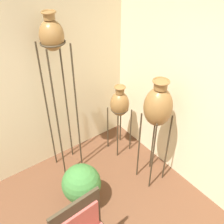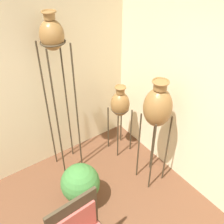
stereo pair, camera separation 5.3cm
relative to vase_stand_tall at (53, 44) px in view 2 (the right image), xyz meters
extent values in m
cylinder|color=#382D1E|center=(-0.14, -0.14, -0.89)|extent=(0.02, 0.02, 1.83)
cylinder|color=#382D1E|center=(0.14, -0.14, -0.89)|extent=(0.02, 0.02, 1.83)
cylinder|color=#382D1E|center=(-0.14, 0.14, -0.89)|extent=(0.02, 0.02, 1.83)
cylinder|color=#382D1E|center=(0.14, 0.14, -0.89)|extent=(0.02, 0.02, 1.83)
torus|color=#382D1E|center=(0.00, 0.00, 0.02)|extent=(0.28, 0.28, 0.02)
ellipsoid|color=olive|center=(0.00, 0.00, 0.10)|extent=(0.26, 0.26, 0.33)
cylinder|color=olive|center=(0.00, 0.00, 0.30)|extent=(0.12, 0.12, 0.07)
torus|color=olive|center=(0.00, 0.00, 0.33)|extent=(0.15, 0.15, 0.02)
cylinder|color=#382D1E|center=(0.65, -1.00, -1.28)|extent=(0.02, 0.02, 1.06)
cylinder|color=#382D1E|center=(0.90, -1.00, -1.28)|extent=(0.02, 0.02, 1.06)
cylinder|color=#382D1E|center=(0.65, -0.75, -1.28)|extent=(0.02, 0.02, 1.06)
cylinder|color=#382D1E|center=(0.90, -0.75, -1.28)|extent=(0.02, 0.02, 1.06)
torus|color=#382D1E|center=(0.78, -0.87, -0.75)|extent=(0.26, 0.26, 0.02)
ellipsoid|color=olive|center=(0.78, -0.87, -0.64)|extent=(0.33, 0.33, 0.48)
cylinder|color=olive|center=(0.78, -0.87, -0.36)|extent=(0.15, 0.15, 0.09)
torus|color=olive|center=(0.78, -0.87, -0.31)|extent=(0.19, 0.19, 0.02)
cylinder|color=#382D1E|center=(0.67, -0.29, -1.44)|extent=(0.02, 0.02, 0.74)
cylinder|color=#382D1E|center=(0.91, -0.29, -1.44)|extent=(0.02, 0.02, 0.74)
cylinder|color=#382D1E|center=(0.67, -0.04, -1.44)|extent=(0.02, 0.02, 0.74)
cylinder|color=#382D1E|center=(0.91, -0.04, -1.44)|extent=(0.02, 0.02, 0.74)
torus|color=#382D1E|center=(0.79, -0.16, -1.07)|extent=(0.25, 0.25, 0.02)
ellipsoid|color=olive|center=(0.79, -0.16, -0.99)|extent=(0.26, 0.26, 0.36)
cylinder|color=olive|center=(0.79, -0.16, -0.76)|extent=(0.12, 0.12, 0.09)
torus|color=olive|center=(0.79, -0.16, -0.72)|extent=(0.16, 0.16, 0.02)
cube|color=#382D1E|center=(-0.56, -1.29, -1.06)|extent=(0.49, 0.05, 0.51)
cylinder|color=brown|center=(-0.19, -0.70, -1.71)|extent=(0.33, 0.33, 0.21)
torus|color=brown|center=(-0.19, -0.70, -1.60)|extent=(0.36, 0.36, 0.02)
sphere|color=#387033|center=(-0.19, -0.70, -1.43)|extent=(0.46, 0.46, 0.46)
camera|label=1|loc=(-1.09, -2.51, 1.03)|focal=42.00mm
camera|label=2|loc=(-1.05, -2.54, 1.03)|focal=42.00mm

